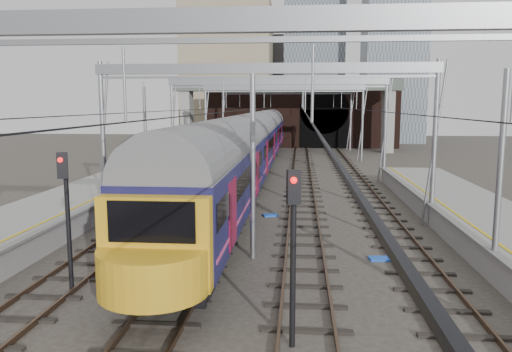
# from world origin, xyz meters

# --- Properties ---
(ground) EXTENTS (160.00, 160.00, 0.00)m
(ground) POSITION_xyz_m (0.00, 0.00, 0.00)
(ground) COLOR #38332D
(ground) RESTS_ON ground
(platform_left) EXTENTS (4.32, 55.00, 1.12)m
(platform_left) POSITION_xyz_m (-10.18, 2.50, 0.55)
(platform_left) COLOR gray
(platform_left) RESTS_ON ground
(tracks) EXTENTS (14.40, 80.00, 0.22)m
(tracks) POSITION_xyz_m (0.00, 15.00, 0.02)
(tracks) COLOR #4C3828
(tracks) RESTS_ON ground
(overhead_line) EXTENTS (16.80, 80.00, 8.00)m
(overhead_line) POSITION_xyz_m (0.00, 21.49, 6.57)
(overhead_line) COLOR gray
(overhead_line) RESTS_ON ground
(retaining_wall) EXTENTS (28.00, 2.75, 9.00)m
(retaining_wall) POSITION_xyz_m (1.40, 51.93, 4.33)
(retaining_wall) COLOR black
(retaining_wall) RESTS_ON ground
(overbridge) EXTENTS (28.00, 3.00, 9.25)m
(overbridge) POSITION_xyz_m (0.00, 46.00, 7.27)
(overbridge) COLOR gray
(overbridge) RESTS_ON ground
(city_skyline) EXTENTS (37.50, 27.50, 60.00)m
(city_skyline) POSITION_xyz_m (2.73, 70.48, 17.09)
(city_skyline) COLOR tan
(city_skyline) RESTS_ON ground
(train_main) EXTENTS (3.09, 71.39, 5.22)m
(train_main) POSITION_xyz_m (-2.00, 31.33, 2.66)
(train_main) COLOR black
(train_main) RESTS_ON ground
(train_second) EXTENTS (2.59, 30.03, 4.53)m
(train_second) POSITION_xyz_m (-6.00, 30.35, 2.36)
(train_second) COLOR black
(train_second) RESTS_ON ground
(signal_near_left) EXTENTS (0.36, 0.45, 4.44)m
(signal_near_left) POSITION_xyz_m (-5.47, -1.88, 2.83)
(signal_near_left) COLOR black
(signal_near_left) RESTS_ON ground
(signal_near_centre) EXTENTS (0.35, 0.45, 4.39)m
(signal_near_centre) POSITION_xyz_m (1.62, -5.06, 2.81)
(signal_near_centre) COLOR black
(signal_near_centre) RESTS_ON ground
(equip_cover_a) EXTENTS (0.91, 0.66, 0.11)m
(equip_cover_a) POSITION_xyz_m (-2.78, 6.20, 0.05)
(equip_cover_a) COLOR blue
(equip_cover_a) RESTS_ON ground
(equip_cover_b) EXTENTS (0.88, 0.74, 0.09)m
(equip_cover_b) POSITION_xyz_m (0.24, 9.34, 0.04)
(equip_cover_b) COLOR blue
(equip_cover_b) RESTS_ON ground
(equip_cover_c) EXTENTS (0.79, 0.60, 0.09)m
(equip_cover_c) POSITION_xyz_m (4.83, 2.18, 0.04)
(equip_cover_c) COLOR blue
(equip_cover_c) RESTS_ON ground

